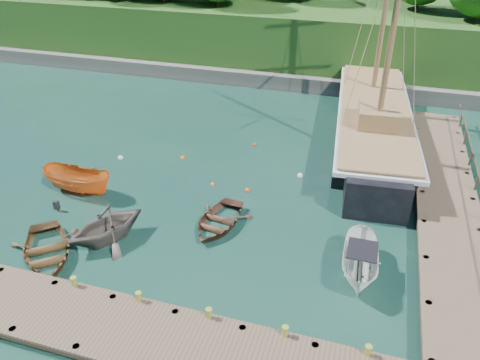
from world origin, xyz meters
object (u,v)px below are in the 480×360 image
(rowboat_0, at_px, (48,256))
(rowboat_1, at_px, (109,240))
(cabin_boat_white, at_px, (358,275))
(motorboat_orange, at_px, (80,192))
(schooner, at_px, (372,125))
(rowboat_2, at_px, (218,225))

(rowboat_0, bearing_deg, rowboat_1, 3.33)
(rowboat_1, bearing_deg, rowboat_0, -106.28)
(cabin_boat_white, bearing_deg, motorboat_orange, 168.57)
(motorboat_orange, height_order, schooner, schooner)
(rowboat_1, height_order, motorboat_orange, rowboat_1)
(motorboat_orange, distance_m, schooner, 19.80)
(rowboat_2, distance_m, schooner, 14.63)
(rowboat_1, distance_m, rowboat_2, 5.55)
(cabin_boat_white, bearing_deg, schooner, 88.74)
(motorboat_orange, xyz_separation_m, cabin_boat_white, (16.02, -2.43, 0.00))
(cabin_boat_white, bearing_deg, rowboat_1, -177.88)
(cabin_boat_white, bearing_deg, rowboat_2, 164.16)
(rowboat_2, height_order, cabin_boat_white, cabin_boat_white)
(rowboat_0, bearing_deg, rowboat_2, -5.53)
(motorboat_orange, relative_size, cabin_boat_white, 1.05)
(rowboat_0, height_order, motorboat_orange, motorboat_orange)
(rowboat_0, distance_m, rowboat_2, 8.37)
(rowboat_0, distance_m, schooner, 22.37)
(rowboat_2, xyz_separation_m, motorboat_orange, (-8.72, 0.74, 0.00))
(rowboat_2, bearing_deg, rowboat_0, -138.89)
(rowboat_2, xyz_separation_m, schooner, (6.90, 12.85, 1.08))
(rowboat_1, xyz_separation_m, cabin_boat_white, (12.12, 1.05, 0.00))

